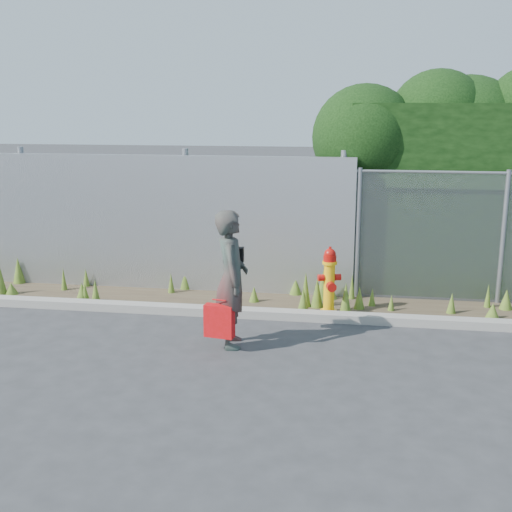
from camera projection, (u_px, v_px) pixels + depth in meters
name	position (u px, v px, depth m)	size (l,w,h in m)	color
ground	(263.00, 368.00, 7.42)	(80.00, 80.00, 0.00)	#313133
curb	(281.00, 314.00, 9.14)	(16.00, 0.22, 0.12)	gray
weed_strip	(282.00, 296.00, 9.78)	(16.00, 1.31, 0.54)	#423525
corrugated_fence	(94.00, 221.00, 10.54)	(8.50, 0.21, 2.30)	#A3A6AA
fire_hydrant	(329.00, 282.00, 9.25)	(0.34, 0.30, 1.00)	#FFB70D
woman	(231.00, 279.00, 7.95)	(0.63, 0.41, 1.73)	#0E594C
red_tote_bag	(219.00, 321.00, 7.86)	(0.37, 0.14, 0.48)	red
black_shoulder_bag	(234.00, 255.00, 8.10)	(0.26, 0.11, 0.19)	black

